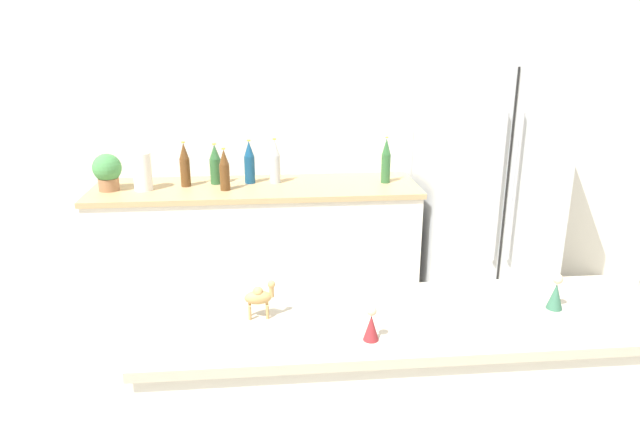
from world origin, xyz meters
name	(u,v)px	position (x,y,z in m)	size (l,w,h in m)	color
wall_back	(322,123)	(0.00, 2.73, 1.27)	(8.00, 0.06, 2.55)	white
back_counter	(258,248)	(-0.48, 2.40, 0.46)	(2.18, 0.63, 0.91)	silver
refrigerator	(486,188)	(1.10, 2.35, 0.87)	(0.88, 0.70, 1.74)	silver
potted_plant	(107,171)	(-1.44, 2.37, 1.04)	(0.18, 0.18, 0.24)	#9E6B47
paper_towel_roll	(142,172)	(-1.21, 2.36, 1.03)	(0.12, 0.12, 0.25)	white
back_bottle_0	(386,161)	(0.40, 2.40, 1.06)	(0.06, 0.06, 0.32)	#2D6033
back_bottle_1	(185,165)	(-0.95, 2.43, 1.05)	(0.07, 0.07, 0.30)	brown
back_bottle_2	(249,163)	(-0.52, 2.48, 1.05)	(0.07, 0.07, 0.30)	navy
back_bottle_3	(275,162)	(-0.35, 2.47, 1.06)	(0.07, 0.07, 0.31)	#B2B7BC
back_bottle_4	(224,170)	(-0.68, 2.31, 1.04)	(0.07, 0.07, 0.28)	brown
back_bottle_5	(215,165)	(-0.75, 2.48, 1.04)	(0.08, 0.08, 0.28)	#2D6033
camel_figurine	(259,297)	(-0.44, 0.44, 1.04)	(0.11, 0.05, 0.14)	tan
wise_man_figurine_blue	(556,294)	(0.61, 0.41, 1.02)	(0.06, 0.06, 0.13)	#33664C
wise_man_figurine_crimson	(371,325)	(-0.08, 0.26, 1.01)	(0.05, 0.05, 0.12)	maroon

